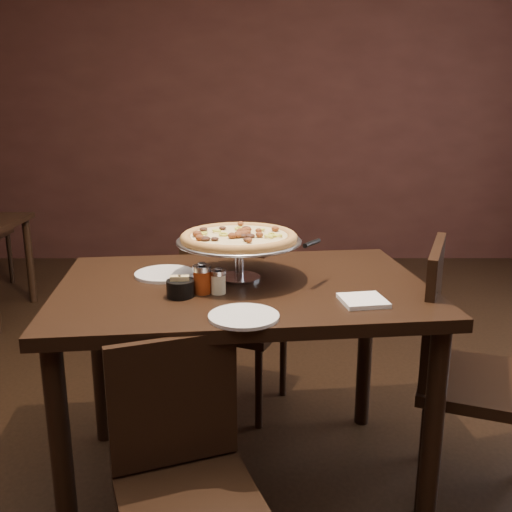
{
  "coord_description": "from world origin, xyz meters",
  "views": [
    {
      "loc": [
        0.02,
        -1.99,
        1.47
      ],
      "look_at": [
        0.02,
        0.06,
        0.93
      ],
      "focal_mm": 40.0,
      "sensor_mm": 36.0,
      "label": 1
    }
  ],
  "objects": [
    {
      "name": "parmesan_shaker",
      "position": [
        -0.11,
        -0.1,
        0.88
      ],
      "size": [
        0.05,
        0.05,
        0.09
      ],
      "color": "beige",
      "rests_on": "dining_table"
    },
    {
      "name": "pizza_stand",
      "position": [
        -0.04,
        0.07,
        0.99
      ],
      "size": [
        0.47,
        0.47,
        0.19
      ],
      "color": "#B3B3BA",
      "rests_on": "dining_table"
    },
    {
      "name": "chair_side",
      "position": [
        0.8,
        -0.03,
        0.54
      ],
      "size": [
        0.59,
        0.59,
        0.98
      ],
      "rotation": [
        0.0,
        0.0,
        1.2
      ],
      "color": "black",
      "rests_on": "ground"
    },
    {
      "name": "napkin_stack",
      "position": [
        0.38,
        -0.2,
        0.84
      ],
      "size": [
        0.16,
        0.16,
        0.02
      ],
      "primitive_type": "cube",
      "rotation": [
        0.0,
        0.0,
        0.17
      ],
      "color": "white",
      "rests_on": "dining_table"
    },
    {
      "name": "dining_table",
      "position": [
        -0.03,
        0.01,
        0.73
      ],
      "size": [
        1.43,
        1.04,
        0.84
      ],
      "rotation": [
        0.0,
        0.0,
        0.11
      ],
      "color": "black",
      "rests_on": "ground"
    },
    {
      "name": "serving_spatula",
      "position": [
        0.22,
        0.0,
        0.99
      ],
      "size": [
        0.14,
        0.14,
        0.02
      ],
      "rotation": [
        0.0,
        0.0,
        -0.54
      ],
      "color": "#B3B3BA",
      "rests_on": "pizza_stand"
    },
    {
      "name": "packet_caddy",
      "position": [
        -0.23,
        -0.14,
        0.87
      ],
      "size": [
        0.09,
        0.09,
        0.07
      ],
      "rotation": [
        0.0,
        0.0,
        0.13
      ],
      "color": "black",
      "rests_on": "dining_table"
    },
    {
      "name": "plate_near",
      "position": [
        -0.01,
        -0.34,
        0.84
      ],
      "size": [
        0.22,
        0.22,
        0.01
      ],
      "primitive_type": "cylinder",
      "color": "white",
      "rests_on": "dining_table"
    },
    {
      "name": "room",
      "position": [
        0.06,
        0.03,
        1.4
      ],
      "size": [
        6.04,
        7.04,
        2.84
      ],
      "color": "black",
      "rests_on": "ground"
    },
    {
      "name": "chair_near",
      "position": [
        -0.18,
        -0.57,
        0.45
      ],
      "size": [
        0.5,
        0.5,
        0.82
      ],
      "rotation": [
        0.0,
        0.0,
        0.36
      ],
      "color": "black",
      "rests_on": "ground"
    },
    {
      "name": "pepper_flake_shaker",
      "position": [
        -0.16,
        -0.1,
        0.89
      ],
      "size": [
        0.06,
        0.06,
        0.11
      ],
      "color": "maroon",
      "rests_on": "dining_table"
    },
    {
      "name": "chair_far",
      "position": [
        -0.08,
        0.57,
        0.49
      ],
      "size": [
        0.54,
        0.54,
        0.89
      ],
      "rotation": [
        0.0,
        0.0,
        2.75
      ],
      "color": "black",
      "rests_on": "ground"
    },
    {
      "name": "plate_left",
      "position": [
        -0.33,
        0.12,
        0.84
      ],
      "size": [
        0.23,
        0.23,
        0.01
      ],
      "primitive_type": "cylinder",
      "color": "white",
      "rests_on": "dining_table"
    }
  ]
}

